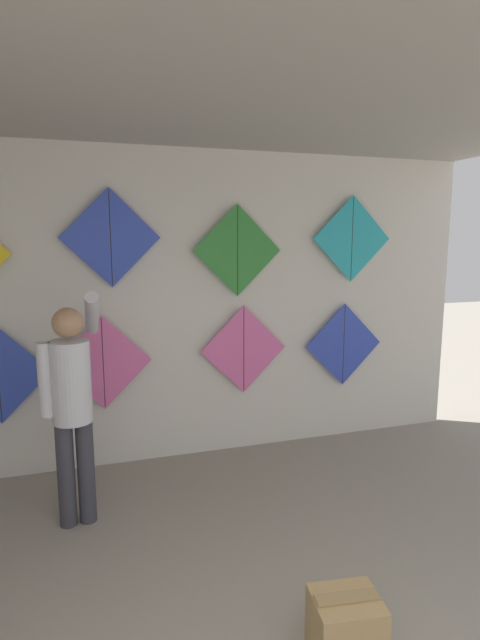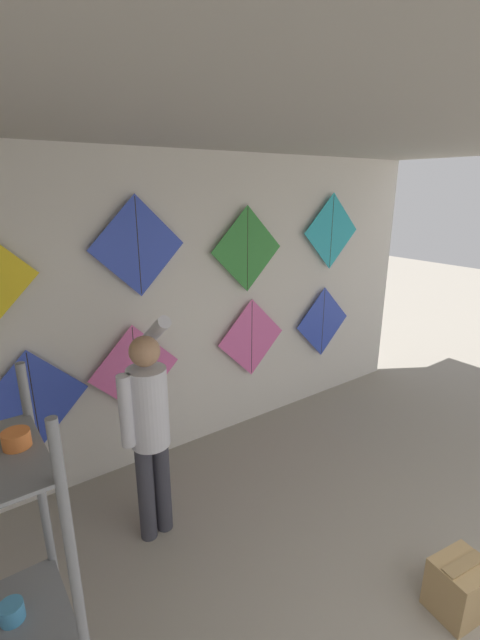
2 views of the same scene
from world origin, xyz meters
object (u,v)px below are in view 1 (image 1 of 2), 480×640
(shopkeeper, at_px, (72,397))
(kite_3, at_px, (344,345))
(cardboard_box, at_px, (346,631))
(kite_6, at_px, (237,251))
(kite_5, at_px, (110,238))
(kite_2, at_px, (244,349))
(kite_1, at_px, (103,363))
(kite_7, at_px, (352,239))

(shopkeeper, distance_m, kite_3, 2.71)
(shopkeeper, distance_m, cardboard_box, 2.20)
(cardboard_box, bearing_deg, kite_6, 84.65)
(kite_5, bearing_deg, cardboard_box, -70.58)
(kite_2, height_order, kite_3, kite_2)
(shopkeeper, height_order, kite_1, shopkeeper)
(kite_1, distance_m, kite_5, 1.07)
(cardboard_box, height_order, kite_5, kite_5)
(kite_3, distance_m, kite_7, 1.05)
(kite_1, height_order, kite_2, kite_2)
(kite_1, bearing_deg, kite_7, 0.00)
(kite_2, bearing_deg, kite_3, 0.00)
(kite_5, bearing_deg, kite_1, 180.00)
(cardboard_box, height_order, kite_2, kite_2)
(shopkeeper, height_order, kite_2, shopkeeper)
(kite_7, bearing_deg, cardboard_box, -119.34)
(shopkeeper, bearing_deg, kite_3, 12.10)
(cardboard_box, height_order, kite_7, kite_7)
(cardboard_box, bearing_deg, kite_7, 60.66)
(kite_2, bearing_deg, kite_5, 180.00)
(kite_2, xyz_separation_m, kite_5, (-1.17, 0.00, 1.04))
(kite_7, bearing_deg, kite_5, 180.00)
(shopkeeper, bearing_deg, cardboard_box, -59.22)
(kite_3, distance_m, kite_5, 2.46)
(kite_1, bearing_deg, shopkeeper, -106.55)
(kite_2, bearing_deg, kite_6, 180.00)
(shopkeeper, relative_size, kite_7, 2.01)
(kite_3, distance_m, kite_6, 1.46)
(kite_3, relative_size, kite_7, 1.00)
(kite_1, relative_size, kite_2, 1.00)
(kite_1, distance_m, kite_6, 1.54)
(kite_2, bearing_deg, cardboard_box, -96.72)
(kite_1, relative_size, kite_3, 1.00)
(kite_1, xyz_separation_m, kite_6, (1.22, 0.00, 0.95))
(cardboard_box, bearing_deg, kite_2, 83.28)
(shopkeeper, relative_size, kite_1, 2.01)
(kite_5, xyz_separation_m, kite_7, (2.28, 0.00, -0.01))
(kite_3, bearing_deg, kite_5, 180.00)
(cardboard_box, distance_m, kite_7, 3.40)
(cardboard_box, relative_size, kite_5, 0.43)
(kite_3, bearing_deg, kite_7, 0.00)
(cardboard_box, bearing_deg, kite_5, 109.42)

